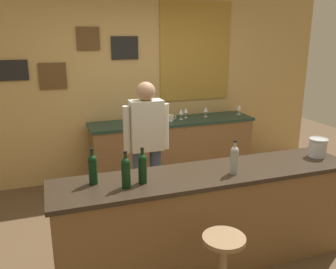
{
  "coord_description": "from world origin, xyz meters",
  "views": [
    {
      "loc": [
        -1.31,
        -3.05,
        2.1
      ],
      "look_at": [
        -0.09,
        0.45,
        1.05
      ],
      "focal_mm": 37.78,
      "sensor_mm": 36.0,
      "label": 1
    }
  ],
  "objects_px": {
    "wine_bottle_c": "(143,167)",
    "bartender": "(147,143)",
    "wine_glass_b": "(186,111)",
    "coffee_mug": "(171,118)",
    "bar_stool": "(223,263)",
    "wine_glass_d": "(239,107)",
    "wine_bottle_b": "(126,171)",
    "wine_bottle_a": "(93,168)",
    "wine_glass_c": "(206,110)",
    "wine_bottle_d": "(234,159)",
    "wine_glass_a": "(181,112)",
    "ice_bucket": "(318,147)"
  },
  "relations": [
    {
      "from": "wine_glass_d",
      "to": "wine_glass_c",
      "type": "bearing_deg",
      "value": 177.53
    },
    {
      "from": "wine_bottle_b",
      "to": "ice_bucket",
      "type": "bearing_deg",
      "value": 2.96
    },
    {
      "from": "wine_bottle_c",
      "to": "wine_glass_b",
      "type": "bearing_deg",
      "value": 59.84
    },
    {
      "from": "wine_glass_c",
      "to": "wine_glass_d",
      "type": "height_order",
      "value": "same"
    },
    {
      "from": "bartender",
      "to": "wine_bottle_a",
      "type": "bearing_deg",
      "value": -128.36
    },
    {
      "from": "wine_glass_b",
      "to": "coffee_mug",
      "type": "xyz_separation_m",
      "value": [
        -0.28,
        -0.13,
        -0.06
      ]
    },
    {
      "from": "wine_glass_b",
      "to": "bar_stool",
      "type": "bearing_deg",
      "value": -106.35
    },
    {
      "from": "bartender",
      "to": "wine_glass_d",
      "type": "distance_m",
      "value": 2.11
    },
    {
      "from": "wine_bottle_b",
      "to": "wine_bottle_d",
      "type": "bearing_deg",
      "value": -1.47
    },
    {
      "from": "bartender",
      "to": "bar_stool",
      "type": "distance_m",
      "value": 1.69
    },
    {
      "from": "wine_bottle_b",
      "to": "wine_glass_c",
      "type": "distance_m",
      "value": 2.76
    },
    {
      "from": "wine_bottle_c",
      "to": "wine_bottle_b",
      "type": "bearing_deg",
      "value": -163.88
    },
    {
      "from": "ice_bucket",
      "to": "bar_stool",
      "type": "bearing_deg",
      "value": -154.28
    },
    {
      "from": "wine_glass_a",
      "to": "wine_glass_b",
      "type": "distance_m",
      "value": 0.12
    },
    {
      "from": "bartender",
      "to": "coffee_mug",
      "type": "relative_size",
      "value": 12.96
    },
    {
      "from": "bar_stool",
      "to": "wine_bottle_d",
      "type": "bearing_deg",
      "value": 55.79
    },
    {
      "from": "wine_bottle_b",
      "to": "wine_glass_d",
      "type": "bearing_deg",
      "value": 43.3
    },
    {
      "from": "wine_glass_a",
      "to": "wine_glass_d",
      "type": "bearing_deg",
      "value": 0.22
    },
    {
      "from": "wine_bottle_c",
      "to": "wine_glass_c",
      "type": "relative_size",
      "value": 1.97
    },
    {
      "from": "wine_glass_c",
      "to": "coffee_mug",
      "type": "height_order",
      "value": "wine_glass_c"
    },
    {
      "from": "bar_stool",
      "to": "coffee_mug",
      "type": "xyz_separation_m",
      "value": [
        0.53,
        2.64,
        0.49
      ]
    },
    {
      "from": "wine_bottle_c",
      "to": "wine_glass_a",
      "type": "relative_size",
      "value": 1.97
    },
    {
      "from": "wine_bottle_c",
      "to": "bartender",
      "type": "bearing_deg",
      "value": 72.38
    },
    {
      "from": "wine_bottle_a",
      "to": "coffee_mug",
      "type": "relative_size",
      "value": 2.45
    },
    {
      "from": "bartender",
      "to": "wine_glass_a",
      "type": "height_order",
      "value": "bartender"
    },
    {
      "from": "wine_glass_c",
      "to": "bartender",
      "type": "bearing_deg",
      "value": -138.16
    },
    {
      "from": "wine_glass_d",
      "to": "wine_bottle_c",
      "type": "bearing_deg",
      "value": -135.35
    },
    {
      "from": "wine_glass_a",
      "to": "wine_bottle_b",
      "type": "bearing_deg",
      "value": -121.36
    },
    {
      "from": "wine_bottle_d",
      "to": "coffee_mug",
      "type": "height_order",
      "value": "wine_bottle_d"
    },
    {
      "from": "bar_stool",
      "to": "wine_glass_b",
      "type": "distance_m",
      "value": 2.94
    },
    {
      "from": "wine_glass_c",
      "to": "wine_glass_d",
      "type": "relative_size",
      "value": 1.0
    },
    {
      "from": "bartender",
      "to": "wine_glass_a",
      "type": "distance_m",
      "value": 1.37
    },
    {
      "from": "wine_bottle_d",
      "to": "wine_glass_d",
      "type": "distance_m",
      "value": 2.53
    },
    {
      "from": "bar_stool",
      "to": "wine_bottle_b",
      "type": "distance_m",
      "value": 1.01
    },
    {
      "from": "wine_bottle_c",
      "to": "wine_bottle_d",
      "type": "distance_m",
      "value": 0.81
    },
    {
      "from": "bar_stool",
      "to": "wine_glass_d",
      "type": "height_order",
      "value": "wine_glass_d"
    },
    {
      "from": "ice_bucket",
      "to": "wine_glass_d",
      "type": "distance_m",
      "value": 2.06
    },
    {
      "from": "wine_bottle_d",
      "to": "wine_bottle_a",
      "type": "bearing_deg",
      "value": 171.32
    },
    {
      "from": "wine_glass_b",
      "to": "coffee_mug",
      "type": "relative_size",
      "value": 1.24
    },
    {
      "from": "bar_stool",
      "to": "wine_glass_c",
      "type": "bearing_deg",
      "value": 67.66
    },
    {
      "from": "bartender",
      "to": "wine_bottle_d",
      "type": "height_order",
      "value": "bartender"
    },
    {
      "from": "bar_stool",
      "to": "ice_bucket",
      "type": "xyz_separation_m",
      "value": [
        1.39,
        0.67,
        0.56
      ]
    },
    {
      "from": "wine_bottle_c",
      "to": "ice_bucket",
      "type": "xyz_separation_m",
      "value": [
        1.83,
        0.06,
        -0.04
      ]
    },
    {
      "from": "wine_bottle_b",
      "to": "wine_glass_a",
      "type": "height_order",
      "value": "wine_bottle_b"
    },
    {
      "from": "bartender",
      "to": "bar_stool",
      "type": "height_order",
      "value": "bartender"
    },
    {
      "from": "bar_stool",
      "to": "ice_bucket",
      "type": "relative_size",
      "value": 3.62
    },
    {
      "from": "wine_bottle_d",
      "to": "coffee_mug",
      "type": "distance_m",
      "value": 2.11
    },
    {
      "from": "wine_bottle_d",
      "to": "coffee_mug",
      "type": "xyz_separation_m",
      "value": [
        0.16,
        2.1,
        -0.11
      ]
    },
    {
      "from": "wine_bottle_a",
      "to": "wine_bottle_b",
      "type": "distance_m",
      "value": 0.29
    },
    {
      "from": "bartender",
      "to": "bar_stool",
      "type": "xyz_separation_m",
      "value": [
        0.12,
        -1.62,
        -0.48
      ]
    }
  ]
}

